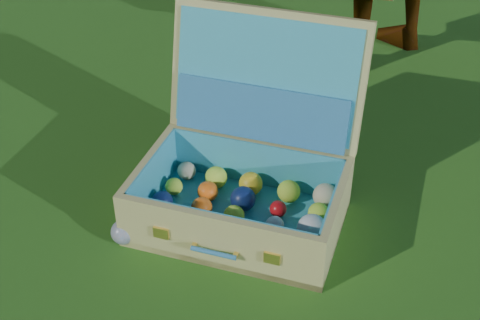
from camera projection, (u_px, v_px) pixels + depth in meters
name	position (u px, v px, depth m)	size (l,w,h in m)	color
ground	(277.00, 235.00, 1.80)	(60.00, 60.00, 0.00)	#215114
stray_ball	(124.00, 232.00, 1.76)	(0.07, 0.07, 0.07)	teal
suitcase	(248.00, 165.00, 1.81)	(0.66, 0.62, 0.52)	tan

